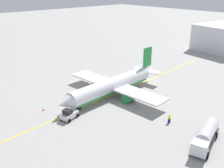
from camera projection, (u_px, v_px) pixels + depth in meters
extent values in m
plane|color=#9E9B96|center=(112.00, 96.00, 62.17)|extent=(400.00, 400.00, 0.00)
cylinder|color=white|center=(112.00, 85.00, 61.16)|extent=(24.73, 5.01, 3.50)
cube|color=#238C3D|center=(112.00, 89.00, 61.52)|extent=(23.33, 4.29, 0.98)
cone|color=white|center=(65.00, 103.00, 52.03)|extent=(3.61, 3.56, 3.36)
cone|color=white|center=(148.00, 70.00, 70.63)|extent=(4.95, 3.26, 2.97)
cube|color=#238C3D|center=(147.00, 57.00, 68.78)|extent=(3.22, 0.56, 5.20)
cube|color=white|center=(147.00, 70.00, 70.15)|extent=(2.91, 8.53, 0.24)
cube|color=white|center=(115.00, 86.00, 61.99)|extent=(6.49, 27.83, 0.36)
cylinder|color=#238C3D|center=(129.00, 98.00, 58.56)|extent=(3.32, 2.29, 2.10)
cylinder|color=#238C3D|center=(98.00, 86.00, 65.28)|extent=(3.32, 2.29, 2.10)
cylinder|color=#4C4C51|center=(79.00, 105.00, 54.91)|extent=(0.24, 0.24, 1.15)
cylinder|color=black|center=(79.00, 107.00, 55.12)|extent=(1.12, 0.47, 1.10)
cylinder|color=#4C4C51|center=(126.00, 92.00, 61.42)|extent=(0.24, 0.24, 1.15)
cylinder|color=black|center=(126.00, 94.00, 61.63)|extent=(1.12, 0.47, 1.10)
cylinder|color=#4C4C51|center=(110.00, 86.00, 64.78)|extent=(0.24, 0.24, 1.15)
cylinder|color=black|center=(110.00, 88.00, 64.99)|extent=(1.12, 0.47, 1.10)
cube|color=#2D2D33|center=(206.00, 139.00, 43.56)|extent=(10.09, 5.03, 0.30)
cube|color=silver|center=(200.00, 148.00, 39.67)|extent=(2.57, 2.85, 2.00)
cube|color=black|center=(198.00, 149.00, 38.81)|extent=(0.69, 1.97, 0.90)
cylinder|color=silver|center=(208.00, 131.00, 43.56)|extent=(7.34, 4.08, 2.30)
cylinder|color=black|center=(208.00, 155.00, 39.77)|extent=(1.15, 0.63, 1.10)
cylinder|color=black|center=(191.00, 150.00, 41.01)|extent=(1.15, 0.63, 1.10)
cylinder|color=black|center=(216.00, 136.00, 44.93)|extent=(1.15, 0.63, 1.10)
cylinder|color=black|center=(202.00, 131.00, 46.16)|extent=(1.15, 0.63, 1.10)
cube|color=silver|center=(69.00, 115.00, 51.34)|extent=(4.01, 2.92, 0.90)
cube|color=black|center=(67.00, 112.00, 50.61)|extent=(1.79, 1.93, 0.90)
cylinder|color=black|center=(70.00, 113.00, 53.02)|extent=(0.85, 0.51, 0.80)
cylinder|color=black|center=(78.00, 115.00, 52.05)|extent=(0.85, 0.51, 0.80)
cylinder|color=black|center=(61.00, 118.00, 50.95)|extent=(0.85, 0.51, 0.80)
cylinder|color=black|center=(69.00, 121.00, 49.99)|extent=(0.85, 0.51, 0.80)
cube|color=navy|center=(169.00, 121.00, 50.01)|extent=(0.45, 0.52, 0.85)
cube|color=yellow|center=(169.00, 117.00, 49.75)|extent=(0.51, 0.61, 0.60)
sphere|color=tan|center=(170.00, 115.00, 49.59)|extent=(0.24, 0.24, 0.24)
cone|color=#F2590F|center=(68.00, 104.00, 57.33)|extent=(0.51, 0.51, 0.57)
cone|color=#F2590F|center=(43.00, 109.00, 54.81)|extent=(0.50, 0.50, 0.56)
cube|color=#4C515B|center=(208.00, 37.00, 111.05)|extent=(17.02, 2.49, 6.61)
cube|color=yellow|center=(112.00, 96.00, 62.17)|extent=(86.07, 5.61, 0.01)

